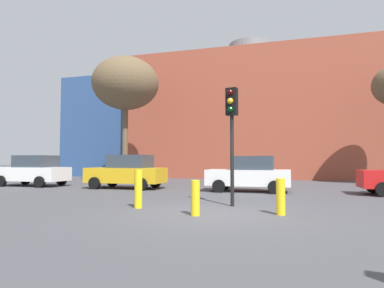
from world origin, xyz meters
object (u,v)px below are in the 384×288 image
object	(u,v)px
parked_car_0	(33,171)
bollard_yellow_0	(138,189)
bollard_yellow_1	(281,197)
parked_car_2	(249,174)
bollard_yellow_2	(195,198)
parked_car_1	(127,172)
bare_tree_1	(126,84)
traffic_light_island	(232,119)

from	to	relation	value
parked_car_0	bollard_yellow_0	distance (m)	11.73
bollard_yellow_0	bollard_yellow_1	size ratio (longest dim) A/B	1.21
parked_car_2	bollard_yellow_2	bearing A→B (deg)	85.07
parked_car_1	bare_tree_1	size ratio (longest dim) A/B	0.46
parked_car_1	bollard_yellow_0	size ratio (longest dim) A/B	3.46
parked_car_2	bollard_yellow_2	distance (m)	7.36
bare_tree_1	bollard_yellow_2	bearing A→B (deg)	-55.27
parked_car_1	parked_car_2	bearing A→B (deg)	180.00
bollard_yellow_1	bollard_yellow_2	distance (m)	2.31
parked_car_0	bare_tree_1	size ratio (longest dim) A/B	0.46
parked_car_0	bollard_yellow_2	xyz separation A→B (m)	(11.86, -7.32, -0.41)
bare_tree_1	parked_car_2	bearing A→B (deg)	-29.52
bollard_yellow_1	parked_car_0	bearing A→B (deg)	154.89
bollard_yellow_0	bollard_yellow_1	world-z (taller)	bollard_yellow_0
bollard_yellow_0	bollard_yellow_2	xyz separation A→B (m)	(2.08, -0.85, -0.12)
parked_car_0	bollard_yellow_2	world-z (taller)	parked_car_0
parked_car_2	traffic_light_island	size ratio (longest dim) A/B	1.01
parked_car_0	parked_car_2	bearing A→B (deg)	180.00
traffic_light_island	bollard_yellow_1	xyz separation A→B (m)	(1.54, -1.34, -2.34)
bollard_yellow_0	bollard_yellow_2	distance (m)	2.25
parked_car_1	traffic_light_island	xyz separation A→B (m)	(6.46, -5.25, 1.95)
bollard_yellow_1	bare_tree_1	bearing A→B (deg)	132.61
bollard_yellow_0	traffic_light_island	bearing A→B (deg)	24.06
parked_car_2	traffic_light_island	world-z (taller)	traffic_light_island
traffic_light_island	bollard_yellow_2	world-z (taller)	traffic_light_island
parked_car_0	bollard_yellow_1	distance (m)	15.52
bare_tree_1	parked_car_1	bearing A→B (deg)	-61.00
parked_car_2	bollard_yellow_0	xyz separation A→B (m)	(-2.71, -6.46, -0.25)
parked_car_2	bollard_yellow_2	xyz separation A→B (m)	(-0.63, -7.32, -0.37)
parked_car_2	bollard_yellow_1	bearing A→B (deg)	103.31
traffic_light_island	parked_car_1	bearing A→B (deg)	-117.71
parked_car_0	bare_tree_1	xyz separation A→B (m)	(3.10, 5.32, 6.13)
traffic_light_island	parked_car_0	bearing A→B (deg)	-101.39
bollard_yellow_0	bollard_yellow_1	distance (m)	4.27
parked_car_0	bare_tree_1	bearing A→B (deg)	-120.23
parked_car_1	parked_car_2	world-z (taller)	parked_car_1
parked_car_2	bollard_yellow_1	size ratio (longest dim) A/B	3.97
parked_car_0	parked_car_1	bearing A→B (deg)	-180.00
parked_car_1	parked_car_0	bearing A→B (deg)	0.00
parked_car_0	traffic_light_island	world-z (taller)	traffic_light_island
parked_car_2	bare_tree_1	world-z (taller)	bare_tree_1
parked_car_0	parked_car_2	distance (m)	12.49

